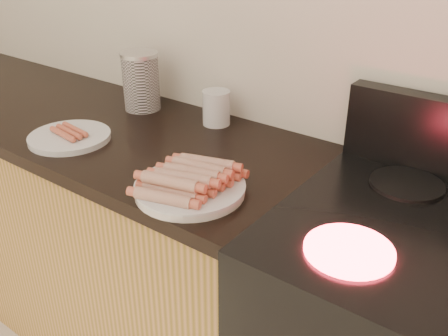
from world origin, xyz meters
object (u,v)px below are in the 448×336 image
Objects in this scene: side_plate at (70,137)px; mug at (216,108)px; canister at (141,81)px; main_plate at (190,190)px.

mug is (0.28, 0.37, 0.05)m from side_plate.
canister is (-0.02, 0.33, 0.09)m from side_plate.
side_plate is 1.24× the size of canister.
main_plate is 2.43× the size of mug.
side_plate is at bearing -87.09° from canister.
canister is (-0.52, 0.36, 0.09)m from main_plate.
main_plate is 1.36× the size of canister.
canister is at bearing 92.91° from side_plate.
main_plate is 0.50m from side_plate.
canister is 0.30m from mug.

